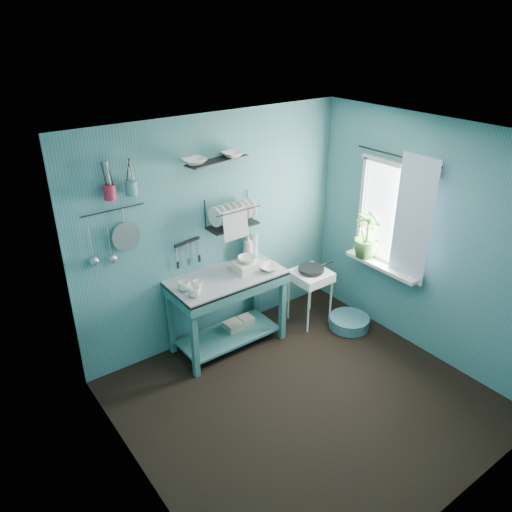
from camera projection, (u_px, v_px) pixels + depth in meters
floor at (304, 400)px, 4.79m from camera, size 3.20×3.20×0.00m
ceiling at (319, 141)px, 3.69m from camera, size 3.20×3.20×0.00m
wall_back at (216, 232)px, 5.33m from camera, size 3.20×0.00×3.20m
wall_front at (470, 382)px, 3.16m from camera, size 3.20×0.00×3.20m
wall_left at (136, 357)px, 3.39m from camera, size 0.00×3.00×3.00m
wall_right at (427, 241)px, 5.10m from camera, size 0.00×3.00×3.00m
work_counter at (228, 311)px, 5.42m from camera, size 1.25×0.67×0.87m
mug_left at (194, 292)px, 4.84m from camera, size 0.12×0.12×0.10m
mug_mid at (198, 285)px, 4.96m from camera, size 0.14×0.14×0.09m
mug_right at (184, 286)px, 4.94m from camera, size 0.17×0.17×0.10m
wash_tub at (247, 266)px, 5.33m from camera, size 0.28×0.22×0.10m
tub_bowl at (247, 259)px, 5.29m from camera, size 0.20×0.19×0.06m
soap_bottle at (248, 247)px, 5.53m from camera, size 0.11×0.12×0.30m
water_bottle at (254, 245)px, 5.61m from camera, size 0.09×0.09×0.28m
counter_bowl at (269, 267)px, 5.35m from camera, size 0.22×0.22×0.05m
hotplate_stand at (310, 296)px, 5.91m from camera, size 0.43×0.43×0.66m
frying_pan at (311, 269)px, 5.74m from camera, size 0.30×0.30×0.03m
knife_strip at (187, 242)px, 5.11m from camera, size 0.32×0.07×0.03m
dish_rack at (233, 212)px, 5.20m from camera, size 0.58×0.31×0.32m
upper_shelf at (218, 160)px, 4.90m from camera, size 0.72×0.29×0.01m
shelf_bowl_left at (194, 167)px, 4.77m from camera, size 0.27×0.27×0.06m
shelf_bowl_right at (233, 159)px, 5.00m from camera, size 0.21×0.21×0.05m
utensil_cup_magenta at (110, 192)px, 4.36m from camera, size 0.11×0.11×0.13m
utensil_cup_teal at (131, 188)px, 4.47m from camera, size 0.11×0.11×0.13m
colander at (126, 236)px, 4.65m from camera, size 0.28×0.03×0.28m
ladle_outer at (90, 243)px, 4.47m from camera, size 0.01×0.01×0.30m
ladle_inner at (109, 241)px, 4.57m from camera, size 0.01×0.01×0.30m
hook_rail at (113, 210)px, 4.50m from camera, size 0.60×0.01×0.01m
window_glass at (393, 215)px, 5.35m from camera, size 0.00×1.10×1.10m
windowsill at (382, 266)px, 5.56m from camera, size 0.16×0.95×0.04m
curtain at (413, 221)px, 5.08m from camera, size 0.00×1.35×1.35m
curtain_rod at (398, 156)px, 5.04m from camera, size 0.02×1.05×0.02m
potted_plant at (367, 236)px, 5.63m from camera, size 0.38×0.38×0.52m
storage_tin_large at (233, 331)px, 5.65m from camera, size 0.18×0.18×0.22m
storage_tin_small at (246, 324)px, 5.79m from camera, size 0.15×0.15×0.20m
floor_basin at (349, 322)px, 5.89m from camera, size 0.47×0.47×0.13m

